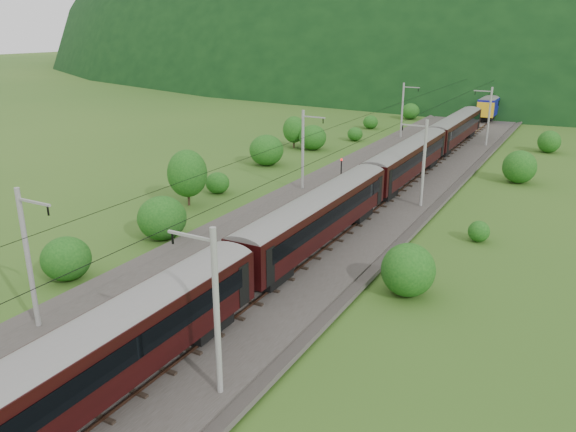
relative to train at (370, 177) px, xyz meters
The scene contains 15 objects.
ground 28.88m from the train, 94.80° to the right, with size 600.00×600.00×0.00m, color #2D551A.
railbed 19.01m from the train, 97.36° to the right, with size 14.00×220.00×0.30m, color #38332D.
track_left 19.43m from the train, 104.48° to the right, with size 2.40×220.00×0.27m.
track_right 18.83m from the train, 90.00° to the right, with size 2.40×220.00×0.27m.
catenary_left 9.25m from the train, 158.16° to the left, with size 2.54×192.28×8.00m.
catenary_right 5.18m from the train, 42.55° to the left, with size 2.54×192.28×8.00m.
overhead_wires 19.11m from the train, 97.36° to the right, with size 4.83×198.00×0.03m.
mountain_main 231.45m from the train, 90.59° to the left, with size 504.00×360.00×244.00m, color black.
mountain_ridge 297.76m from the train, 114.27° to the left, with size 336.00×280.00×132.00m, color black.
train is the anchor object (origin of this frame).
hazard_post_near 36.78m from the train, 94.61° to the left, with size 0.16×0.16×1.54m, color red.
hazard_post_far 3.30m from the train, 132.61° to the right, with size 0.18×0.18×1.66m, color red.
signal 11.67m from the train, 126.44° to the left, with size 0.23×0.23×2.12m.
vegetation_left 20.75m from the train, 138.47° to the right, with size 11.12×145.37×6.03m.
vegetation_right 13.97m from the train, 44.96° to the right, with size 6.89×104.88×3.20m.
Camera 1 is at (19.44, -17.55, 16.19)m, focal length 35.00 mm.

